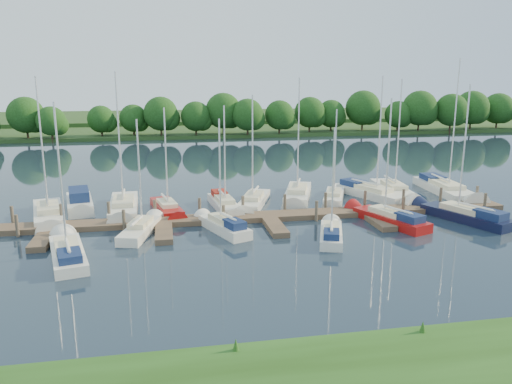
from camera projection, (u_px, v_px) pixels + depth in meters
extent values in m
plane|color=#1A2634|center=(293.00, 253.00, 31.49)|extent=(260.00, 260.00, 0.00)
cube|color=brown|center=(267.00, 216.00, 39.11)|extent=(40.00, 2.00, 0.40)
cube|color=brown|center=(43.00, 240.00, 33.41)|extent=(1.20, 4.00, 0.40)
cube|color=brown|center=(164.00, 234.00, 34.82)|extent=(1.20, 4.00, 0.40)
cube|color=brown|center=(276.00, 227.00, 36.24)|extent=(1.20, 4.00, 0.40)
cube|color=brown|center=(379.00, 222.00, 37.65)|extent=(1.20, 4.00, 0.40)
cube|color=brown|center=(475.00, 216.00, 39.07)|extent=(1.20, 4.00, 0.40)
cylinder|color=#473D33|center=(13.00, 219.00, 36.90)|extent=(0.24, 0.24, 2.00)
cylinder|color=#473D33|center=(62.00, 217.00, 37.51)|extent=(0.24, 0.24, 2.00)
cylinder|color=#473D33|center=(109.00, 215.00, 38.13)|extent=(0.24, 0.24, 2.00)
cylinder|color=#473D33|center=(155.00, 212.00, 38.74)|extent=(0.24, 0.24, 2.00)
cylinder|color=#473D33|center=(200.00, 210.00, 39.35)|extent=(0.24, 0.24, 2.00)
cylinder|color=#473D33|center=(243.00, 208.00, 39.96)|extent=(0.24, 0.24, 2.00)
cylinder|color=#473D33|center=(285.00, 206.00, 40.57)|extent=(0.24, 0.24, 2.00)
cylinder|color=#473D33|center=(325.00, 204.00, 41.18)|extent=(0.24, 0.24, 2.00)
cylinder|color=#473D33|center=(365.00, 202.00, 41.79)|extent=(0.24, 0.24, 2.00)
cylinder|color=#473D33|center=(403.00, 201.00, 42.41)|extent=(0.24, 0.24, 2.00)
cylinder|color=#473D33|center=(440.00, 199.00, 43.02)|extent=(0.24, 0.24, 2.00)
cylinder|color=#473D33|center=(477.00, 197.00, 43.63)|extent=(0.24, 0.24, 2.00)
cylinder|color=#473D33|center=(17.00, 229.00, 34.59)|extent=(0.24, 0.24, 2.00)
cylinder|color=#473D33|center=(124.00, 223.00, 35.86)|extent=(0.24, 0.24, 2.00)
cylinder|color=#473D33|center=(224.00, 218.00, 37.14)|extent=(0.24, 0.24, 2.00)
cylinder|color=#473D33|center=(316.00, 214.00, 38.41)|extent=(0.24, 0.24, 2.00)
cylinder|color=#473D33|center=(403.00, 209.00, 39.69)|extent=(0.24, 0.24, 2.00)
cylinder|color=#473D33|center=(485.00, 205.00, 40.96)|extent=(0.24, 0.24, 2.00)
cube|color=#233C17|center=(202.00, 129.00, 103.27)|extent=(180.00, 30.00, 0.60)
cube|color=#325424|center=(194.00, 117.00, 127.12)|extent=(220.00, 40.00, 1.40)
cylinder|color=#38281C|center=(34.00, 135.00, 85.07)|extent=(0.36, 0.36, 2.25)
sphere|color=#18390F|center=(32.00, 119.00, 84.44)|extent=(5.25, 5.25, 5.25)
sphere|color=#18390F|center=(40.00, 123.00, 85.00)|extent=(3.75, 3.75, 3.75)
cylinder|color=#38281C|center=(61.00, 134.00, 87.35)|extent=(0.36, 0.36, 2.03)
sphere|color=#18390F|center=(59.00, 120.00, 86.79)|extent=(4.75, 4.75, 4.75)
sphere|color=#18390F|center=(66.00, 124.00, 87.32)|extent=(3.39, 3.39, 3.39)
cylinder|color=#38281C|center=(92.00, 134.00, 85.21)|extent=(0.36, 0.36, 2.47)
sphere|color=#18390F|center=(91.00, 117.00, 84.53)|extent=(5.76, 5.76, 5.76)
sphere|color=#18390F|center=(99.00, 121.00, 85.13)|extent=(4.12, 4.12, 4.12)
cylinder|color=#38281C|center=(129.00, 133.00, 89.06)|extent=(0.36, 0.36, 2.02)
sphere|color=#18390F|center=(128.00, 119.00, 88.50)|extent=(4.72, 4.72, 4.72)
sphere|color=#18390F|center=(134.00, 123.00, 89.02)|extent=(3.37, 3.37, 3.37)
cylinder|color=#38281C|center=(153.00, 132.00, 87.48)|extent=(0.36, 0.36, 2.82)
sphere|color=#18390F|center=(153.00, 112.00, 86.71)|extent=(6.57, 6.57, 6.57)
sphere|color=#18390F|center=(161.00, 117.00, 87.36)|extent=(4.69, 4.69, 4.69)
cylinder|color=#38281C|center=(197.00, 131.00, 88.63)|extent=(0.36, 0.36, 2.80)
sphere|color=#18390F|center=(196.00, 112.00, 87.86)|extent=(6.54, 6.54, 6.54)
sphere|color=#18390F|center=(204.00, 117.00, 88.51)|extent=(4.67, 4.67, 4.67)
cylinder|color=#38281C|center=(229.00, 131.00, 89.86)|extent=(0.36, 0.36, 2.52)
sphere|color=#18390F|center=(228.00, 114.00, 89.16)|extent=(5.89, 5.89, 5.89)
sphere|color=#18390F|center=(235.00, 119.00, 89.77)|extent=(4.21, 4.21, 4.21)
cylinder|color=#38281C|center=(252.00, 129.00, 92.74)|extent=(0.36, 0.36, 2.74)
sphere|color=#18390F|center=(252.00, 111.00, 91.98)|extent=(6.40, 6.40, 6.40)
sphere|color=#18390F|center=(259.00, 116.00, 92.62)|extent=(4.57, 4.57, 4.57)
cylinder|color=#38281C|center=(282.00, 130.00, 92.43)|extent=(0.36, 0.36, 2.54)
sphere|color=#18390F|center=(282.00, 113.00, 91.72)|extent=(5.94, 5.94, 5.94)
sphere|color=#18390F|center=(289.00, 117.00, 92.33)|extent=(4.24, 4.24, 4.24)
cylinder|color=#38281C|center=(310.00, 129.00, 95.70)|extent=(0.36, 0.36, 1.98)
sphere|color=#18390F|center=(310.00, 117.00, 95.15)|extent=(4.63, 4.63, 4.63)
sphere|color=#18390F|center=(315.00, 120.00, 95.67)|extent=(3.31, 3.31, 3.31)
cylinder|color=#38281C|center=(333.00, 129.00, 95.00)|extent=(0.36, 0.36, 2.19)
sphere|color=#18390F|center=(334.00, 115.00, 94.40)|extent=(5.11, 5.11, 5.11)
sphere|color=#18390F|center=(339.00, 119.00, 94.95)|extent=(3.65, 3.65, 3.65)
cylinder|color=#38281C|center=(366.00, 128.00, 95.50)|extent=(0.36, 0.36, 2.45)
sphere|color=#18390F|center=(366.00, 112.00, 94.82)|extent=(5.73, 5.73, 5.73)
sphere|color=#18390F|center=(372.00, 117.00, 95.41)|extent=(4.09, 4.09, 4.09)
cylinder|color=#38281C|center=(396.00, 128.00, 97.46)|extent=(0.36, 0.36, 2.06)
sphere|color=#18390F|center=(397.00, 115.00, 96.89)|extent=(4.80, 4.80, 4.80)
sphere|color=#18390F|center=(402.00, 119.00, 97.42)|extent=(3.43, 3.43, 3.43)
cylinder|color=#38281C|center=(428.00, 127.00, 97.58)|extent=(0.36, 0.36, 2.33)
sphere|color=#18390F|center=(429.00, 113.00, 96.94)|extent=(5.44, 5.44, 5.44)
sphere|color=#18390F|center=(433.00, 117.00, 97.51)|extent=(3.88, 3.88, 3.88)
cylinder|color=#38281C|center=(446.00, 125.00, 101.10)|extent=(0.36, 0.36, 2.60)
sphere|color=#18390F|center=(447.00, 109.00, 100.38)|extent=(6.08, 6.08, 6.08)
sphere|color=#18390F|center=(452.00, 113.00, 101.00)|extent=(4.34, 4.34, 4.34)
cylinder|color=#38281C|center=(474.00, 127.00, 99.00)|extent=(0.36, 0.36, 2.09)
sphere|color=#18390F|center=(475.00, 114.00, 98.42)|extent=(4.87, 4.87, 4.87)
sphere|color=#18390F|center=(479.00, 118.00, 98.96)|extent=(3.48, 3.48, 3.48)
cylinder|color=#38281C|center=(488.00, 125.00, 102.83)|extent=(0.36, 0.36, 2.27)
sphere|color=#18390F|center=(490.00, 111.00, 102.20)|extent=(5.30, 5.30, 5.30)
sphere|color=#18390F|center=(494.00, 115.00, 102.77)|extent=(3.78, 3.78, 3.78)
cube|color=silver|center=(49.00, 216.00, 39.40)|extent=(3.82, 7.85, 1.16)
cone|color=silver|center=(51.00, 229.00, 36.03)|extent=(1.65, 2.82, 1.06)
cube|color=beige|center=(48.00, 208.00, 38.89)|extent=(2.34, 3.68, 0.53)
cylinder|color=silver|center=(42.00, 146.00, 37.44)|extent=(0.12, 0.12, 10.22)
cylinder|color=silver|center=(47.00, 200.00, 39.81)|extent=(0.89, 3.34, 0.10)
cylinder|color=silver|center=(47.00, 200.00, 39.81)|extent=(0.90, 2.99, 0.20)
cube|color=silver|center=(80.00, 205.00, 42.71)|extent=(3.08, 6.30, 1.11)
cone|color=silver|center=(81.00, 214.00, 39.97)|extent=(1.31, 1.96, 1.00)
cube|color=#16264E|center=(79.00, 195.00, 42.51)|extent=(2.18, 3.56, 1.00)
cube|color=silver|center=(124.00, 208.00, 41.74)|extent=(2.49, 7.94, 1.07)
cone|color=silver|center=(122.00, 221.00, 38.00)|extent=(1.20, 2.79, 1.10)
cube|color=beige|center=(123.00, 201.00, 41.21)|extent=(1.78, 3.60, 0.49)
cylinder|color=silver|center=(119.00, 140.00, 39.67)|extent=(0.12, 0.12, 10.61)
cylinder|color=silver|center=(123.00, 194.00, 42.25)|extent=(0.23, 3.54, 0.10)
cylinder|color=silver|center=(123.00, 194.00, 42.25)|extent=(0.31, 3.15, 0.20)
cube|color=maroon|center=(167.00, 210.00, 41.28)|extent=(2.82, 6.09, 0.96)
cone|color=maroon|center=(175.00, 219.00, 38.63)|extent=(1.23, 2.18, 0.82)
cube|color=beige|center=(167.00, 204.00, 40.88)|extent=(1.75, 2.84, 0.43)
cylinder|color=silver|center=(166.00, 158.00, 39.75)|extent=(0.12, 0.12, 7.93)
cylinder|color=silver|center=(165.00, 197.00, 41.59)|extent=(0.64, 2.61, 0.10)
cylinder|color=silver|center=(165.00, 197.00, 41.59)|extent=(0.68, 2.34, 0.20)
cube|color=silver|center=(224.00, 206.00, 42.33)|extent=(2.27, 6.06, 1.03)
cone|color=silver|center=(232.00, 215.00, 39.56)|extent=(1.04, 2.15, 0.83)
cube|color=beige|center=(225.00, 200.00, 41.90)|extent=(1.52, 2.78, 0.47)
cube|color=maroon|center=(219.00, 194.00, 43.71)|extent=(1.34, 1.89, 0.52)
cylinder|color=silver|center=(225.00, 155.00, 40.76)|extent=(0.12, 0.12, 7.99)
cylinder|color=silver|center=(222.00, 193.00, 42.65)|extent=(0.38, 2.66, 0.10)
cylinder|color=silver|center=(222.00, 193.00, 42.65)|extent=(0.45, 2.38, 0.20)
cube|color=silver|center=(254.00, 203.00, 43.50)|extent=(4.04, 6.72, 1.04)
cone|color=silver|center=(246.00, 213.00, 40.39)|extent=(1.67, 2.45, 0.91)
cube|color=beige|center=(253.00, 196.00, 43.04)|extent=(2.33, 3.22, 0.47)
cylinder|color=silver|center=(253.00, 148.00, 41.77)|extent=(0.12, 0.12, 8.78)
cylinder|color=silver|center=(255.00, 190.00, 43.89)|extent=(1.15, 2.77, 0.10)
cylinder|color=silver|center=(255.00, 190.00, 43.89)|extent=(1.12, 2.50, 0.20)
cube|color=silver|center=(298.00, 196.00, 46.04)|extent=(4.44, 7.77, 1.14)
cone|color=silver|center=(295.00, 206.00, 42.43)|extent=(1.85, 2.82, 1.05)
cube|color=beige|center=(298.00, 189.00, 45.52)|extent=(2.59, 3.70, 0.52)
cylinder|color=silver|center=(298.00, 136.00, 44.05)|extent=(0.12, 0.12, 10.12)
cylinder|color=silver|center=(299.00, 182.00, 46.51)|extent=(1.20, 3.22, 0.10)
cylinder|color=silver|center=(299.00, 182.00, 46.51)|extent=(1.17, 2.90, 0.20)
cube|color=silver|center=(334.00, 198.00, 45.11)|extent=(3.61, 5.77, 0.96)
cone|color=silver|center=(332.00, 206.00, 42.45)|extent=(1.48, 2.11, 0.78)
cube|color=beige|center=(334.00, 193.00, 44.71)|extent=(2.06, 2.78, 0.44)
cylinder|color=silver|center=(335.00, 153.00, 43.62)|extent=(0.12, 0.12, 7.55)
cylinder|color=silver|center=(335.00, 187.00, 45.43)|extent=(1.07, 2.36, 0.10)
cylinder|color=silver|center=(335.00, 187.00, 45.43)|extent=(1.05, 2.14, 0.20)
cube|color=silver|center=(370.00, 195.00, 46.25)|extent=(5.06, 7.80, 1.11)
cone|color=silver|center=(403.00, 204.00, 43.21)|extent=(2.06, 2.86, 1.06)
cube|color=beige|center=(373.00, 189.00, 45.79)|extent=(2.86, 3.77, 0.50)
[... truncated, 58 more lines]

